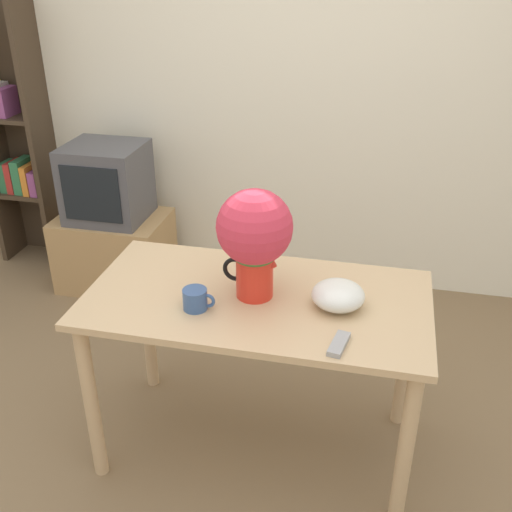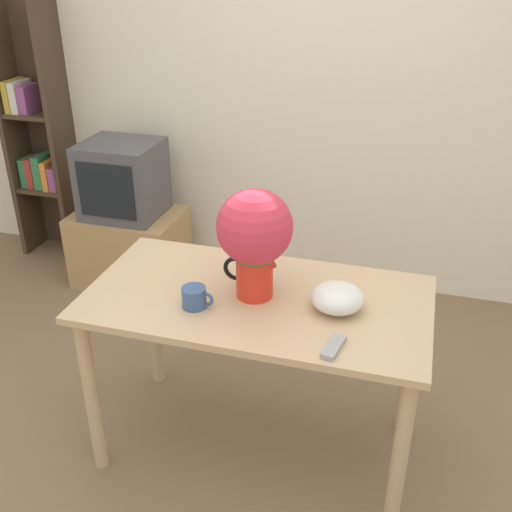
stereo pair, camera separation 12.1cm
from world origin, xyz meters
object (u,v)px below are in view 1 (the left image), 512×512
flower_vase (254,236)px  tv_set (107,182)px  coffee_mug (196,299)px  white_bowl (338,295)px

flower_vase → tv_set: bearing=135.0°
coffee_mug → white_bowl: bearing=14.2°
flower_vase → white_bowl: size_ratio=2.17×
flower_vase → tv_set: flower_vase is taller
coffee_mug → tv_set: 1.72m
coffee_mug → tv_set: bearing=126.9°
coffee_mug → white_bowl: 0.55m
flower_vase → white_bowl: flower_vase is taller
flower_vase → coffee_mug: flower_vase is taller
flower_vase → white_bowl: (0.33, -0.01, -0.21)m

